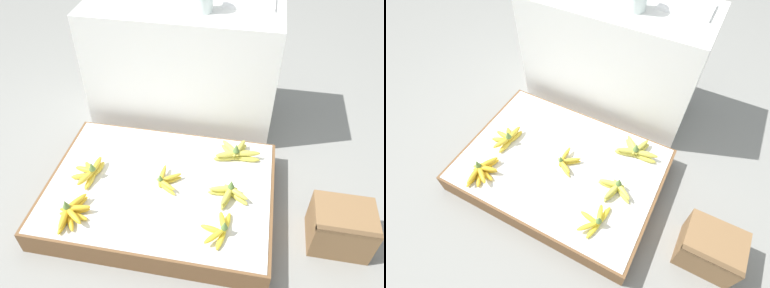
# 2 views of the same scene
# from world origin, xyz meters

# --- Properties ---
(ground_plane) EXTENTS (10.00, 10.00, 0.00)m
(ground_plane) POSITION_xyz_m (0.00, 0.00, 0.00)
(ground_plane) COLOR gray
(display_platform) EXTENTS (1.18, 0.84, 0.14)m
(display_platform) POSITION_xyz_m (0.00, 0.00, 0.07)
(display_platform) COLOR brown
(display_platform) RESTS_ON ground_plane
(back_vendor_table) EXTENTS (1.14, 0.51, 0.78)m
(back_vendor_table) POSITION_xyz_m (-0.03, 0.78, 0.39)
(back_vendor_table) COLOR white
(back_vendor_table) RESTS_ON ground_plane
(wooden_crate) EXTENTS (0.28, 0.23, 0.23)m
(wooden_crate) POSITION_xyz_m (0.91, -0.08, 0.12)
(wooden_crate) COLOR olive
(wooden_crate) RESTS_ON ground_plane
(banana_bunch_front_left) EXTENTS (0.16, 0.24, 0.10)m
(banana_bunch_front_left) POSITION_xyz_m (-0.36, -0.27, 0.17)
(banana_bunch_front_left) COLOR gold
(banana_bunch_front_left) RESTS_ON display_platform
(banana_bunch_front_midright) EXTENTS (0.14, 0.22, 0.10)m
(banana_bunch_front_midright) POSITION_xyz_m (0.35, -0.24, 0.17)
(banana_bunch_front_midright) COLOR yellow
(banana_bunch_front_midright) RESTS_ON display_platform
(banana_bunch_middle_left) EXTENTS (0.15, 0.22, 0.11)m
(banana_bunch_middle_left) POSITION_xyz_m (-0.38, -0.01, 0.17)
(banana_bunch_middle_left) COLOR gold
(banana_bunch_middle_left) RESTS_ON display_platform
(banana_bunch_middle_midleft) EXTENTS (0.13, 0.18, 0.08)m
(banana_bunch_middle_midleft) POSITION_xyz_m (0.03, 0.01, 0.17)
(banana_bunch_middle_midleft) COLOR gold
(banana_bunch_middle_midleft) RESTS_ON display_platform
(banana_bunch_middle_midright) EXTENTS (0.22, 0.15, 0.10)m
(banana_bunch_middle_midright) POSITION_xyz_m (0.36, -0.02, 0.17)
(banana_bunch_middle_midright) COLOR gold
(banana_bunch_middle_midright) RESTS_ON display_platform
(banana_bunch_back_midright) EXTENTS (0.26, 0.17, 0.11)m
(banana_bunch_back_midright) POSITION_xyz_m (0.37, 0.27, 0.18)
(banana_bunch_back_midright) COLOR gold
(banana_bunch_back_midright) RESTS_ON display_platform
(foam_tray_white) EXTENTS (0.29, 0.20, 0.02)m
(foam_tray_white) POSITION_xyz_m (0.34, 0.85, 0.79)
(foam_tray_white) COLOR white
(foam_tray_white) RESTS_ON back_vendor_table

